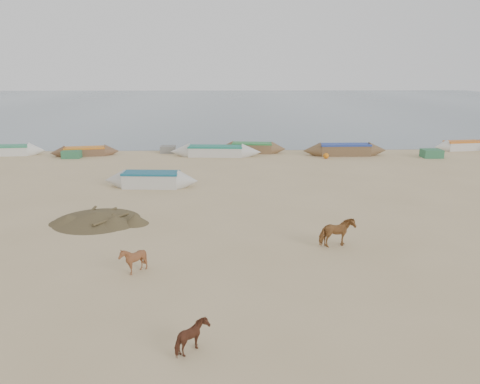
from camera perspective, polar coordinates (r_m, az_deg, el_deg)
name	(u,v)px	position (r m, az deg, el deg)	size (l,w,h in m)	color
ground	(243,241)	(19.10, 0.33, -5.95)	(140.00, 140.00, 0.00)	tan
sea	(230,103)	(100.09, -1.25, 10.83)	(160.00, 160.00, 0.00)	slate
cow_adult	(337,233)	(18.66, 11.72, -4.88)	(0.62, 1.37, 1.16)	brown
calf_front	(133,260)	(16.41, -12.90, -8.05)	(0.79, 0.89, 0.98)	brown
calf_right	(193,338)	(11.98, -5.76, -17.27)	(0.81, 0.69, 0.81)	#5A2E1D
near_canoe	(151,180)	(28.06, -10.77, 1.50)	(5.54, 1.28, 0.91)	beige
debris_pile	(97,216)	(22.49, -17.08, -2.83)	(3.97, 3.97, 0.43)	brown
waterline_canoes	(237,149)	(38.71, -0.36, 5.29)	(58.22, 4.33, 0.94)	brown
beach_clutter	(296,152)	(38.32, 6.90, 4.91)	(45.39, 3.96, 0.64)	#306B46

